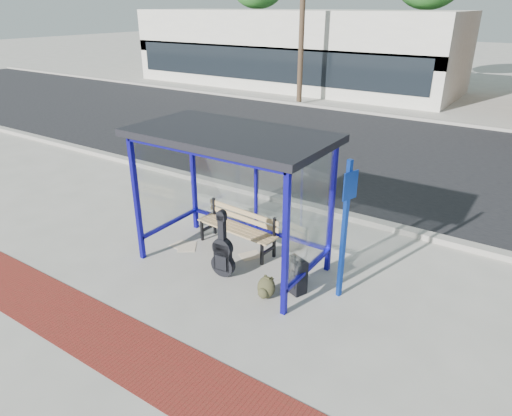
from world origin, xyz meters
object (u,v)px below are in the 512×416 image
Objects in this scene: bench at (239,226)px; suitcase at (295,275)px; guitar_bag at (223,254)px; backpack at (266,288)px.

suitcase is (1.61, -0.70, -0.16)m from bench.
bench is 1.48× the size of guitar_bag.
guitar_bag is 1.83× the size of suitcase.
guitar_bag is (0.36, -0.96, -0.03)m from bench.
backpack is (1.32, -1.11, -0.28)m from bench.
suitcase is at bearing 50.43° from backpack.
guitar_bag is at bearing -64.42° from bench.
bench reaches higher than backpack.
suitcase is 1.75× the size of backpack.
backpack is at bearing -13.96° from guitar_bag.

